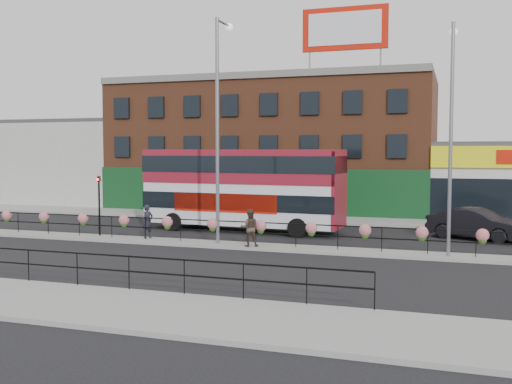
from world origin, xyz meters
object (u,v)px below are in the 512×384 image
(pedestrian_b, at_px, (250,228))
(lamp_column_east, at_px, (451,119))
(lamp_column_west, at_px, (219,111))
(pedestrian_a, at_px, (148,221))
(double_decker_bus, at_px, (243,181))
(car, at_px, (477,224))

(pedestrian_b, xyz_separation_m, lamp_column_east, (9.02, 0.59, 5.05))
(lamp_column_west, height_order, lamp_column_east, lamp_column_west)
(lamp_column_west, bearing_deg, pedestrian_a, 178.81)
(lamp_column_east, bearing_deg, lamp_column_west, 179.09)
(double_decker_bus, height_order, lamp_column_west, lamp_column_west)
(car, bearing_deg, lamp_column_west, 139.89)
(pedestrian_b, relative_size, lamp_column_east, 0.18)
(double_decker_bus, relative_size, pedestrian_a, 6.83)
(lamp_column_west, distance_m, lamp_column_east, 10.86)
(pedestrian_b, distance_m, lamp_column_east, 10.35)
(pedestrian_b, bearing_deg, pedestrian_a, -28.44)
(pedestrian_b, height_order, lamp_column_west, lamp_column_west)
(car, bearing_deg, pedestrian_b, 146.82)
(pedestrian_a, bearing_deg, pedestrian_b, -78.74)
(pedestrian_a, height_order, pedestrian_b, pedestrian_b)
(double_decker_bus, bearing_deg, lamp_column_west, -82.55)
(lamp_column_west, bearing_deg, pedestrian_b, -22.59)
(car, bearing_deg, pedestrian_a, 133.62)
(pedestrian_a, distance_m, lamp_column_east, 15.76)
(car, xyz_separation_m, pedestrian_a, (-16.27, -5.98, 0.19))
(pedestrian_a, relative_size, lamp_column_west, 0.16)
(car, distance_m, lamp_column_west, 14.81)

